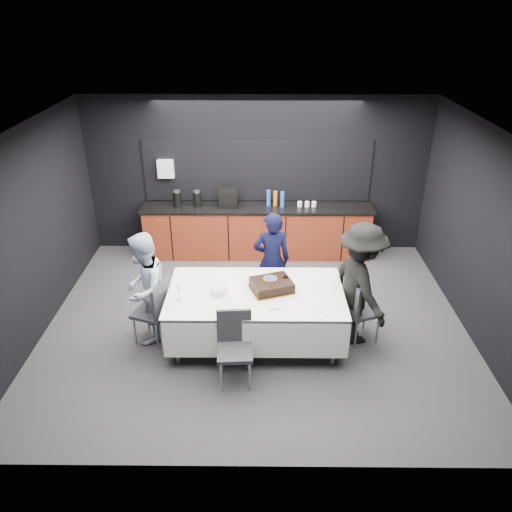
% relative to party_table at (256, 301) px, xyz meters
% --- Properties ---
extents(ground, '(6.00, 6.00, 0.00)m').
position_rel_party_table_xyz_m(ground, '(0.00, 0.40, -0.64)').
color(ground, '#3B3C40').
rests_on(ground, ground).
extents(room_shell, '(6.04, 5.04, 2.82)m').
position_rel_party_table_xyz_m(room_shell, '(0.00, 0.40, 1.22)').
color(room_shell, white).
rests_on(room_shell, ground).
extents(kitchenette, '(4.10, 0.64, 2.05)m').
position_rel_party_table_xyz_m(kitchenette, '(-0.02, 2.62, -0.10)').
color(kitchenette, maroon).
rests_on(kitchenette, ground).
extents(party_table, '(2.32, 1.32, 0.78)m').
position_rel_party_table_xyz_m(party_table, '(0.00, 0.00, 0.00)').
color(party_table, '#99999E').
rests_on(party_table, ground).
extents(cake_assembly, '(0.66, 0.60, 0.17)m').
position_rel_party_table_xyz_m(cake_assembly, '(0.21, 0.06, 0.21)').
color(cake_assembly, gold).
rests_on(cake_assembly, party_table).
extents(plate_stack, '(0.22, 0.22, 0.10)m').
position_rel_party_table_xyz_m(plate_stack, '(-0.48, -0.05, 0.19)').
color(plate_stack, white).
rests_on(plate_stack, party_table).
extents(loose_plate_near, '(0.21, 0.21, 0.01)m').
position_rel_party_table_xyz_m(loose_plate_near, '(-0.38, -0.35, 0.14)').
color(loose_plate_near, white).
rests_on(loose_plate_near, party_table).
extents(loose_plate_right_a, '(0.20, 0.20, 0.01)m').
position_rel_party_table_xyz_m(loose_plate_right_a, '(0.85, 0.13, 0.14)').
color(loose_plate_right_a, white).
rests_on(loose_plate_right_a, party_table).
extents(loose_plate_right_b, '(0.18, 0.18, 0.01)m').
position_rel_party_table_xyz_m(loose_plate_right_b, '(0.80, -0.40, 0.14)').
color(loose_plate_right_b, white).
rests_on(loose_plate_right_b, party_table).
extents(loose_plate_far, '(0.22, 0.22, 0.01)m').
position_rel_party_table_xyz_m(loose_plate_far, '(0.06, 0.29, 0.14)').
color(loose_plate_far, white).
rests_on(loose_plate_far, party_table).
extents(fork_pile, '(0.18, 0.14, 0.03)m').
position_rel_party_table_xyz_m(fork_pile, '(0.23, -0.39, 0.15)').
color(fork_pile, white).
rests_on(fork_pile, party_table).
extents(champagne_flute, '(0.06, 0.06, 0.22)m').
position_rel_party_table_xyz_m(champagne_flute, '(-0.98, -0.22, 0.30)').
color(champagne_flute, white).
rests_on(champagne_flute, party_table).
extents(chair_left, '(0.54, 0.54, 0.92)m').
position_rel_party_table_xyz_m(chair_left, '(-1.34, -0.03, -0.11)').
color(chair_left, '#303035').
rests_on(chair_left, ground).
extents(chair_right, '(0.54, 0.54, 0.92)m').
position_rel_party_table_xyz_m(chair_right, '(1.37, 0.04, -0.11)').
color(chair_right, '#303035').
rests_on(chair_right, ground).
extents(chair_near, '(0.45, 0.45, 0.92)m').
position_rel_party_table_xyz_m(chair_near, '(-0.25, -0.76, -0.11)').
color(chair_near, '#303035').
rests_on(chair_near, ground).
extents(person_center, '(0.60, 0.43, 1.52)m').
position_rel_party_table_xyz_m(person_center, '(0.23, 0.92, 0.12)').
color(person_center, black).
rests_on(person_center, ground).
extents(person_left, '(0.71, 0.85, 1.57)m').
position_rel_party_table_xyz_m(person_left, '(-1.47, 0.05, 0.14)').
color(person_left, silver).
rests_on(person_left, ground).
extents(person_right, '(0.97, 1.26, 1.72)m').
position_rel_party_table_xyz_m(person_right, '(1.38, 0.06, 0.22)').
color(person_right, black).
rests_on(person_right, ground).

